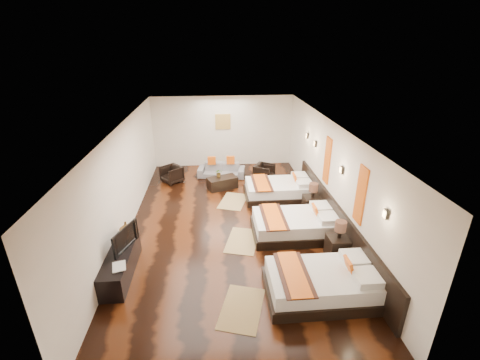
{
  "coord_description": "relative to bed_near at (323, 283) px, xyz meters",
  "views": [
    {
      "loc": [
        -0.39,
        -8.01,
        4.79
      ],
      "look_at": [
        0.32,
        0.52,
        1.1
      ],
      "focal_mm": 24.57,
      "sensor_mm": 36.0,
      "label": 1
    }
  ],
  "objects": [
    {
      "name": "jute_mat_mid",
      "position": [
        -1.43,
        2.05,
        -0.28
      ],
      "size": [
        1.04,
        1.36,
        0.01
      ],
      "primitive_type": "cube",
      "rotation": [
        0.0,
        0.0,
        -0.27
      ],
      "color": "#9B7F4F",
      "rests_on": "floor"
    },
    {
      "name": "sconce_mid",
      "position": [
        1.01,
        2.15,
        1.56
      ],
      "size": [
        0.07,
        0.12,
        0.18
      ],
      "color": "black",
      "rests_on": "right_wall"
    },
    {
      "name": "bed_mid",
      "position": [
        0.0,
        2.25,
        0.0
      ],
      "size": [
        2.21,
        1.39,
        0.84
      ],
      "color": "black",
      "rests_on": "floor"
    },
    {
      "name": "tv_console",
      "position": [
        -4.2,
        0.98,
        -0.01
      ],
      "size": [
        0.5,
        1.8,
        0.55
      ],
      "primitive_type": "cube",
      "color": "black",
      "rests_on": "floor"
    },
    {
      "name": "table_plant",
      "position": [
        -1.94,
        5.44,
        0.25
      ],
      "size": [
        0.28,
        0.25,
        0.28
      ],
      "primitive_type": "imported",
      "rotation": [
        0.0,
        0.0,
        0.11
      ],
      "color": "#2B5E1F",
      "rests_on": "coffee_table"
    },
    {
      "name": "gold_artwork",
      "position": [
        -1.7,
        7.68,
        1.51
      ],
      "size": [
        0.6,
        0.04,
        0.6
      ],
      "primitive_type": "cube",
      "color": "#AD873F",
      "rests_on": "back_wall"
    },
    {
      "name": "sconce_near",
      "position": [
        1.01,
        -0.05,
        1.56
      ],
      "size": [
        0.07,
        0.12,
        0.18
      ],
      "color": "black",
      "rests_on": "right_wall"
    },
    {
      "name": "figurine",
      "position": [
        -4.2,
        1.73,
        0.43
      ],
      "size": [
        0.37,
        0.37,
        0.33
      ],
      "primitive_type": "imported",
      "rotation": [
        0.0,
        0.0,
        0.19
      ],
      "color": "brown",
      "rests_on": "tv_console"
    },
    {
      "name": "headboard_panel",
      "position": [
        1.01,
        2.15,
        0.16
      ],
      "size": [
        0.08,
        6.6,
        0.9
      ],
      "primitive_type": "cube",
      "color": "black",
      "rests_on": "floor"
    },
    {
      "name": "bed_near",
      "position": [
        0.0,
        0.0,
        0.0
      ],
      "size": [
        2.21,
        1.39,
        0.84
      ],
      "color": "black",
      "rests_on": "floor"
    },
    {
      "name": "back_wall",
      "position": [
        -1.7,
        7.7,
        1.11
      ],
      "size": [
        5.5,
        0.01,
        2.8
      ],
      "primitive_type": "cube",
      "color": "silver",
      "rests_on": "floor"
    },
    {
      "name": "sconce_lounge",
      "position": [
        1.01,
        5.25,
        1.56
      ],
      "size": [
        0.07,
        0.12,
        0.18
      ],
      "color": "black",
      "rests_on": "right_wall"
    },
    {
      "name": "nightstand_a",
      "position": [
        0.75,
        1.19,
        0.05
      ],
      "size": [
        0.49,
        0.49,
        0.98
      ],
      "color": "black",
      "rests_on": "floor"
    },
    {
      "name": "armchair_right",
      "position": [
        -0.28,
        5.95,
        0.01
      ],
      "size": [
        0.9,
        0.89,
        0.6
      ],
      "primitive_type": "imported",
      "rotation": [
        0.0,
        0.0,
        1.04
      ],
      "color": "black",
      "rests_on": "floor"
    },
    {
      "name": "book",
      "position": [
        -4.2,
        0.46,
        0.28
      ],
      "size": [
        0.34,
        0.4,
        0.03
      ],
      "primitive_type": "imported",
      "rotation": [
        0.0,
        0.0,
        0.27
      ],
      "color": "black",
      "rests_on": "tv_console"
    },
    {
      "name": "right_wall",
      "position": [
        1.05,
        2.95,
        1.11
      ],
      "size": [
        0.01,
        9.5,
        2.8
      ],
      "primitive_type": "cube",
      "color": "silver",
      "rests_on": "floor"
    },
    {
      "name": "floor",
      "position": [
        -1.7,
        2.95,
        -0.29
      ],
      "size": [
        5.5,
        9.5,
        0.01
      ],
      "primitive_type": "cube",
      "color": "black",
      "rests_on": "ground"
    },
    {
      "name": "sconce_far",
      "position": [
        1.01,
        4.35,
        1.56
      ],
      "size": [
        0.07,
        0.12,
        0.18
      ],
      "color": "black",
      "rests_on": "right_wall"
    },
    {
      "name": "left_wall",
      "position": [
        -4.45,
        2.95,
        1.11
      ],
      "size": [
        0.01,
        9.5,
        2.8
      ],
      "primitive_type": "cube",
      "color": "silver",
      "rests_on": "floor"
    },
    {
      "name": "armchair_left",
      "position": [
        -3.64,
        6.04,
        0.01
      ],
      "size": [
        0.93,
        0.92,
        0.61
      ],
      "primitive_type": "imported",
      "rotation": [
        0.0,
        0.0,
        -0.86
      ],
      "color": "black",
      "rests_on": "floor"
    },
    {
      "name": "orange_panel_a",
      "position": [
        1.03,
        1.05,
        1.41
      ],
      "size": [
        0.04,
        0.4,
        1.3
      ],
      "primitive_type": "cube",
      "color": "#D86014",
      "rests_on": "right_wall"
    },
    {
      "name": "sofa",
      "position": [
        -1.83,
        6.41,
        -0.04
      ],
      "size": [
        1.8,
        0.93,
        0.5
      ],
      "primitive_type": "imported",
      "rotation": [
        0.0,
        0.0,
        -0.16
      ],
      "color": "slate",
      "rests_on": "floor"
    },
    {
      "name": "jute_mat_near",
      "position": [
        -1.65,
        -0.25,
        -0.28
      ],
      "size": [
        1.06,
        1.36,
        0.01
      ],
      "primitive_type": "cube",
      "rotation": [
        0.0,
        0.0,
        -0.29
      ],
      "color": "#9B7F4F",
      "rests_on": "floor"
    },
    {
      "name": "jute_mat_far",
      "position": [
        -1.52,
        4.31,
        -0.28
      ],
      "size": [
        1.09,
        1.38,
        0.01
      ],
      "primitive_type": "cube",
      "rotation": [
        0.0,
        0.0,
        -0.32
      ],
      "color": "#9B7F4F",
      "rests_on": "floor"
    },
    {
      "name": "orange_panel_b",
      "position": [
        1.03,
        3.25,
        1.41
      ],
      "size": [
        0.04,
        0.4,
        1.3
      ],
      "primitive_type": "cube",
      "color": "#D86014",
      "rests_on": "right_wall"
    },
    {
      "name": "nightstand_b",
      "position": [
        0.75,
        3.34,
        0.05
      ],
      "size": [
        0.49,
        0.49,
        0.97
      ],
      "color": "black",
      "rests_on": "floor"
    },
    {
      "name": "coffee_table",
      "position": [
        -1.83,
        5.36,
        -0.09
      ],
      "size": [
        1.11,
        0.83,
        0.4
      ],
      "primitive_type": "cube",
      "rotation": [
        0.0,
        0.0,
        0.38
      ],
      "color": "black",
      "rests_on": "floor"
    },
    {
      "name": "tv",
      "position": [
        -4.15,
        1.2,
        0.52
      ],
      "size": [
        0.42,
        0.87,
        0.51
      ],
      "primitive_type": "imported",
      "rotation": [
        0.0,
        0.0,
        1.22
      ],
      "color": "black",
      "rests_on": "tv_console"
    },
    {
      "name": "ceiling",
      "position": [
        -1.7,
        2.95,
        2.51
      ],
      "size": [
        5.5,
        9.5,
        0.01
      ],
      "primitive_type": "cube",
      "color": "white",
      "rests_on": "floor"
    },
    {
      "name": "bed_far",
      "position": [
        -0.0,
        4.47,
        -0.0
      ],
      "size": [
        2.17,
        1.37,
        0.83
      ],
      "color": "black",
      "rests_on": "floor"
    }
  ]
}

